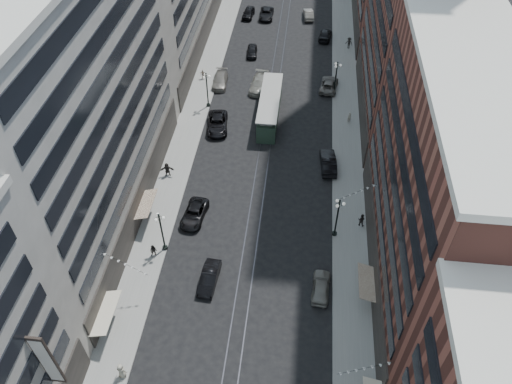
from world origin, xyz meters
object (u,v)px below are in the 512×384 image
at_px(lamppost_se_mid, 336,77).
at_px(car_10, 328,162).
at_px(pedestrian_2, 154,251).
at_px(streetcar, 270,108).
at_px(car_8, 220,80).
at_px(car_14, 309,14).
at_px(car_2, 194,214).
at_px(lamppost_sw_far, 162,231).
at_px(car_7, 217,124).
at_px(car_extra_1, 266,14).
at_px(pedestrian_1, 121,371).
at_px(pedestrian_5, 167,169).
at_px(lamppost_sw_mid, 207,89).
at_px(car_11, 329,85).
at_px(car_5, 209,278).
at_px(car_12, 325,35).
at_px(pedestrian_8, 349,117).
at_px(pedestrian_6, 203,74).
at_px(pedestrian_9, 349,43).
at_px(car_13, 252,51).
at_px(car_4, 321,287).
at_px(car_9, 248,13).
at_px(lamppost_se_far, 337,217).
at_px(pedestrian_7, 361,220).
at_px(car_extra_0, 259,84).

height_order(lamppost_se_mid, car_10, lamppost_se_mid).
bearing_deg(pedestrian_2, streetcar, 68.82).
bearing_deg(car_8, car_14, 60.00).
bearing_deg(car_2, lamppost_sw_far, -108.96).
height_order(lamppost_sw_far, car_7, lamppost_sw_far).
xyz_separation_m(car_10, car_extra_1, (-11.79, 41.32, -0.12)).
height_order(pedestrian_1, car_10, pedestrian_1).
bearing_deg(car_extra_1, pedestrian_5, -100.63).
xyz_separation_m(lamppost_sw_mid, car_extra_1, (5.81, 29.73, -2.35)).
bearing_deg(car_extra_1, car_7, -96.19).
bearing_deg(car_7, car_11, 29.92).
relative_size(lamppost_sw_far, car_5, 1.21).
relative_size(car_12, pedestrian_8, 3.09).
bearing_deg(pedestrian_8, car_7, -14.74).
xyz_separation_m(pedestrian_2, car_7, (3.11, 23.09, -0.14)).
bearing_deg(car_12, pedestrian_2, 78.61).
relative_size(lamppost_se_mid, pedestrian_2, 3.40).
height_order(lamppost_sw_far, pedestrian_5, lamppost_sw_far).
bearing_deg(lamppost_se_mid, car_8, 176.62).
xyz_separation_m(streetcar, pedestrian_6, (-11.32, 8.92, -0.68)).
distance_m(pedestrian_8, pedestrian_9, 21.17).
bearing_deg(lamppost_sw_far, pedestrian_2, -129.29).
bearing_deg(pedestrian_2, car_13, 82.40).
distance_m(lamppost_sw_mid, pedestrian_9, 28.65).
distance_m(car_4, car_9, 62.01).
bearing_deg(car_11, lamppost_sw_mid, 28.47).
bearing_deg(car_8, pedestrian_6, 154.66).
relative_size(lamppost_sw_mid, lamppost_se_far, 1.00).
relative_size(car_7, pedestrian_6, 3.85).
bearing_deg(pedestrian_5, car_12, 52.85).
xyz_separation_m(car_8, car_10, (16.80, -17.63, 0.10)).
xyz_separation_m(car_9, pedestrian_5, (-4.83, -45.06, 0.30)).
height_order(pedestrian_7, pedestrian_9, pedestrian_9).
height_order(car_8, pedestrian_6, pedestrian_6).
relative_size(car_14, pedestrian_5, 2.49).
bearing_deg(car_extra_0, pedestrian_2, -98.55).
distance_m(car_11, pedestrian_9, 13.19).
relative_size(car_2, car_extra_0, 0.88).
xyz_separation_m(streetcar, car_11, (8.40, 8.33, -0.86)).
bearing_deg(car_5, car_extra_1, 93.74).
relative_size(lamppost_sw_far, car_2, 1.08).
bearing_deg(pedestrian_1, streetcar, -94.60).
relative_size(lamppost_se_mid, car_5, 1.21).
distance_m(car_12, pedestrian_9, 5.14).
height_order(car_5, car_10, car_10).
distance_m(lamppost_sw_far, lamppost_se_far, 18.83).
height_order(lamppost_se_mid, car_9, lamppost_se_mid).
distance_m(lamppost_sw_mid, car_7, 5.94).
xyz_separation_m(lamppost_se_mid, car_4, (-1.42, -35.61, -2.35)).
distance_m(car_10, pedestrian_6, 27.30).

